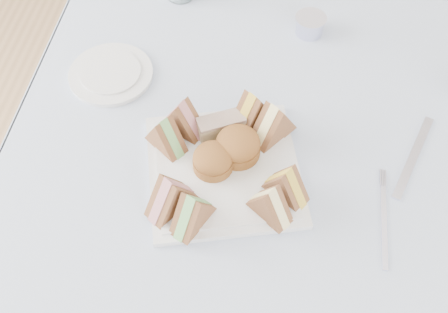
# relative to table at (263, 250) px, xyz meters

# --- Properties ---
(floor) EXTENTS (4.00, 4.00, 0.00)m
(floor) POSITION_rel_table_xyz_m (0.00, 0.00, -0.37)
(floor) COLOR #9E7751
(floor) RESTS_ON ground
(table) EXTENTS (0.90, 0.90, 0.74)m
(table) POSITION_rel_table_xyz_m (0.00, 0.00, 0.00)
(table) COLOR brown
(table) RESTS_ON floor
(tablecloth) EXTENTS (1.02, 1.02, 0.01)m
(tablecloth) POSITION_rel_table_xyz_m (0.00, 0.00, 0.37)
(tablecloth) COLOR #98ABCF
(tablecloth) RESTS_ON table
(serving_plate) EXTENTS (0.33, 0.33, 0.01)m
(serving_plate) POSITION_rel_table_xyz_m (-0.09, -0.04, 0.38)
(serving_plate) COLOR silver
(serving_plate) RESTS_ON tablecloth
(sandwich_fl_a) EXTENTS (0.09, 0.10, 0.08)m
(sandwich_fl_a) POSITION_rel_table_xyz_m (-0.17, -0.13, 0.43)
(sandwich_fl_a) COLOR #98603C
(sandwich_fl_a) RESTS_ON serving_plate
(sandwich_fl_b) EXTENTS (0.08, 0.10, 0.08)m
(sandwich_fl_b) POSITION_rel_table_xyz_m (-0.12, -0.15, 0.43)
(sandwich_fl_b) COLOR #98603C
(sandwich_fl_b) RESTS_ON serving_plate
(sandwich_fr_a) EXTENTS (0.09, 0.08, 0.07)m
(sandwich_fr_a) POSITION_rel_table_xyz_m (0.02, -0.07, 0.42)
(sandwich_fr_a) COLOR #98603C
(sandwich_fr_a) RESTS_ON serving_plate
(sandwich_fr_b) EXTENTS (0.09, 0.08, 0.07)m
(sandwich_fr_b) POSITION_rel_table_xyz_m (0.00, -0.11, 0.42)
(sandwich_fr_b) COLOR #98603C
(sandwich_fr_b) RESTS_ON serving_plate
(sandwich_bl_a) EXTENTS (0.09, 0.08, 0.07)m
(sandwich_bl_a) POSITION_rel_table_xyz_m (-0.20, -0.00, 0.43)
(sandwich_bl_a) COLOR #98603C
(sandwich_bl_a) RESTS_ON serving_plate
(sandwich_bl_b) EXTENTS (0.10, 0.08, 0.08)m
(sandwich_bl_b) POSITION_rel_table_xyz_m (-0.18, 0.04, 0.43)
(sandwich_bl_b) COLOR #98603C
(sandwich_bl_b) RESTS_ON serving_plate
(sandwich_br_a) EXTENTS (0.09, 0.10, 0.08)m
(sandwich_br_a) POSITION_rel_table_xyz_m (-0.01, 0.05, 0.43)
(sandwich_br_a) COLOR #98603C
(sandwich_br_a) RESTS_ON serving_plate
(sandwich_br_b) EXTENTS (0.09, 0.10, 0.08)m
(sandwich_br_b) POSITION_rel_table_xyz_m (-0.05, 0.08, 0.43)
(sandwich_br_b) COLOR #98603C
(sandwich_br_b) RESTS_ON serving_plate
(scone_left) EXTENTS (0.08, 0.08, 0.05)m
(scone_left) POSITION_rel_table_xyz_m (-0.11, -0.04, 0.41)
(scone_left) COLOR brown
(scone_left) RESTS_ON serving_plate
(scone_right) EXTENTS (0.11, 0.11, 0.05)m
(scone_right) POSITION_rel_table_xyz_m (-0.07, -0.00, 0.42)
(scone_right) COLOR brown
(scone_right) RESTS_ON serving_plate
(pastry_slice) EXTENTS (0.09, 0.07, 0.04)m
(pastry_slice) POSITION_rel_table_xyz_m (-0.11, 0.04, 0.41)
(pastry_slice) COLOR beige
(pastry_slice) RESTS_ON serving_plate
(side_plate) EXTENTS (0.21, 0.21, 0.01)m
(side_plate) POSITION_rel_table_xyz_m (-0.35, 0.17, 0.38)
(side_plate) COLOR silver
(side_plate) RESTS_ON tablecloth
(tea_strainer) EXTENTS (0.07, 0.07, 0.04)m
(tea_strainer) POSITION_rel_table_xyz_m (0.04, 0.35, 0.39)
(tea_strainer) COLOR silver
(tea_strainer) RESTS_ON tablecloth
(knife) EXTENTS (0.09, 0.20, 0.00)m
(knife) POSITION_rel_table_xyz_m (0.25, 0.05, 0.38)
(knife) COLOR silver
(knife) RESTS_ON tablecloth
(fork) EXTENTS (0.01, 0.16, 0.00)m
(fork) POSITION_rel_table_xyz_m (0.20, -0.11, 0.38)
(fork) COLOR silver
(fork) RESTS_ON tablecloth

